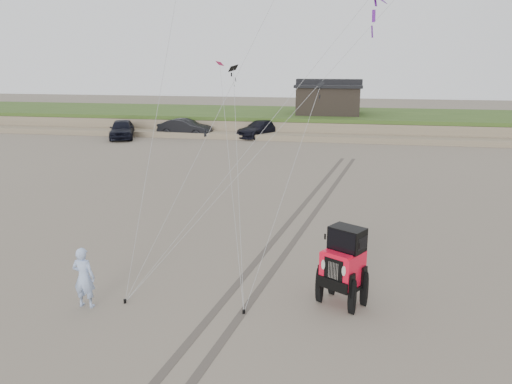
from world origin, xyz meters
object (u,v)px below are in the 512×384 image
truck_a (122,129)px  man (84,277)px  truck_c (261,129)px  truck_b (185,128)px  jeep (342,275)px  cabin (329,98)px

truck_a → man: size_ratio=2.72×
truck_c → man: (0.43, -32.95, 0.14)m
truck_b → jeep: 33.85m
cabin → man: size_ratio=3.48×
truck_b → jeep: (14.78, -30.46, 0.12)m
cabin → man: 38.57m
cabin → truck_a: 20.02m
cabin → truck_c: (-5.84, -5.16, -2.46)m
truck_c → cabin: bearing=75.5°
man → truck_c: bearing=-88.0°
truck_a → truck_b: size_ratio=1.01×
cabin → truck_a: (-18.11, -8.20, -2.38)m
truck_b → man: man is taller
jeep → man: 7.51m
jeep → truck_a: bearing=156.3°
cabin → truck_b: bearing=-154.3°
truck_a → jeep: (20.05, -28.43, 0.09)m
truck_a → man: bearing=-87.0°
cabin → truck_a: cabin is taller
truck_b → truck_c: size_ratio=0.92×
truck_c → man: 32.95m
truck_b → man: bearing=-161.3°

